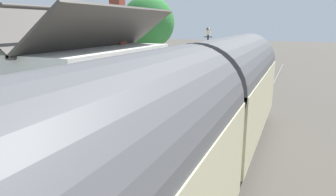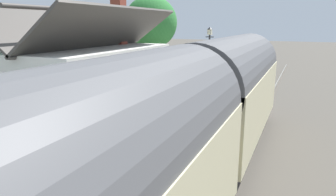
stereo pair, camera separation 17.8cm
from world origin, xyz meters
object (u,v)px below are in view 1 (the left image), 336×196
station_building (90,79)px  planter_bench_left (184,78)px  planter_under_sign (177,85)px  lamp_post_platform (208,47)px  train (125,187)px  station_sign_board (211,68)px  tree_behind_building (57,35)px  tree_mid_background (148,23)px  bench_by_lamp (4,163)px  bench_platform_end (200,73)px  planter_corner_building (217,71)px

station_building → planter_bench_left: station_building is taller
planter_under_sign → lamp_post_platform: 2.96m
planter_under_sign → lamp_post_platform: bearing=-69.0°
train → station_sign_board: size_ratio=15.59×
planter_bench_left → tree_behind_building: size_ratio=0.16×
station_building → station_sign_board: station_building is taller
station_building → lamp_post_platform: size_ratio=2.07×
station_building → station_sign_board: 8.91m
station_sign_board → tree_behind_building: bearing=115.1°
station_building → tree_mid_background: bearing=17.5°
train → planter_bench_left: (14.76, 4.43, -0.90)m
station_building → planter_bench_left: 8.16m
station_building → lamp_post_platform: bearing=-23.7°
train → bench_by_lamp: size_ratio=17.40×
planter_under_sign → station_sign_board: station_sign_board is taller
bench_platform_end → train: bearing=-166.5°
lamp_post_platform → planter_bench_left: bearing=67.8°
bench_platform_end → lamp_post_platform: (-3.32, -1.49, 2.16)m
bench_by_lamp → lamp_post_platform: 13.20m
station_building → bench_by_lamp: bearing=-164.7°
bench_platform_end → tree_mid_background: tree_mid_background is taller
planter_corner_building → tree_mid_background: size_ratio=0.11×
station_sign_board → bench_by_lamp: bearing=173.7°
bench_by_lamp → planter_bench_left: bearing=0.4°
bench_platform_end → planter_bench_left: (-2.62, 0.24, 0.02)m
bench_by_lamp → tree_behind_building: tree_behind_building is taller
planter_under_sign → station_sign_board: 2.55m
train → station_building: 9.00m
bench_platform_end → planter_bench_left: 2.63m
train → station_sign_board: train is taller
tree_behind_building → station_sign_board: bearing=-64.9°
train → bench_platform_end: train is taller
bench_platform_end → station_sign_board: station_sign_board is taller
bench_by_lamp → tree_behind_building: bearing=35.8°
lamp_post_platform → station_sign_board: (1.10, 0.07, -1.45)m
planter_corner_building → lamp_post_platform: 5.53m
planter_under_sign → station_sign_board: bearing=-42.8°
planter_bench_left → bench_by_lamp: bearing=-179.6°
planter_corner_building → lamp_post_platform: size_ratio=0.20×
bench_platform_end → planter_under_sign: (-3.97, 0.21, -0.18)m
tree_behind_building → planter_corner_building: bearing=-45.6°
tree_mid_background → station_building: bearing=-162.5°
train → lamp_post_platform: bearing=10.9°
planter_bench_left → station_building: bearing=169.6°
planter_corner_building → tree_mid_background: (2.52, 7.20, 3.67)m
planter_bench_left → tree_behind_building: bearing=117.5°
planter_under_sign → bench_by_lamp: bearing=-179.7°
bench_by_lamp → bench_platform_end: 16.24m
planter_under_sign → planter_bench_left: bearing=1.1°
station_building → bench_platform_end: (10.56, -1.69, -1.14)m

